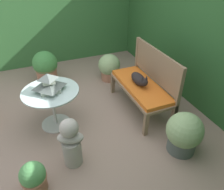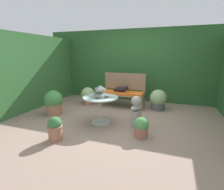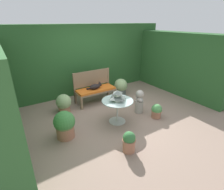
{
  "view_description": "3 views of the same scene",
  "coord_description": "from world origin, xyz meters",
  "px_view_note": "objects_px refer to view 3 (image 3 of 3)",
  "views": [
    {
      "loc": [
        2.4,
        -0.55,
        2.26
      ],
      "look_at": [
        -0.09,
        0.47,
        0.45
      ],
      "focal_mm": 35.0,
      "sensor_mm": 36.0,
      "label": 1
    },
    {
      "loc": [
        1.24,
        -3.89,
        1.55
      ],
      "look_at": [
        -0.3,
        0.44,
        0.48
      ],
      "focal_mm": 28.0,
      "sensor_mm": 36.0,
      "label": 2
    },
    {
      "loc": [
        -2.57,
        -3.64,
        2.45
      ],
      "look_at": [
        -0.03,
        0.27,
        0.47
      ],
      "focal_mm": 28.0,
      "sensor_mm": 36.0,
      "label": 3
    }
  ],
  "objects_px": {
    "potted_plant_path_edge": "(64,103)",
    "cat": "(95,86)",
    "potted_plant_table_far": "(121,87)",
    "potted_plant_bench_left": "(157,111)",
    "potted_plant_hedge_corner": "(65,125)",
    "potted_plant_bench_right": "(129,142)",
    "pagoda_birdhouse": "(118,96)",
    "garden_bench": "(96,91)",
    "patio_table": "(117,105)",
    "garden_bust": "(139,102)"
  },
  "relations": [
    {
      "from": "garden_bench",
      "to": "potted_plant_path_edge",
      "type": "bearing_deg",
      "value": -174.4
    },
    {
      "from": "patio_table",
      "to": "potted_plant_table_far",
      "type": "bearing_deg",
      "value": 51.56
    },
    {
      "from": "garden_bust",
      "to": "potted_plant_hedge_corner",
      "type": "xyz_separation_m",
      "value": [
        -2.17,
        0.01,
        -0.01
      ]
    },
    {
      "from": "patio_table",
      "to": "potted_plant_hedge_corner",
      "type": "relative_size",
      "value": 1.23
    },
    {
      "from": "garden_bench",
      "to": "potted_plant_table_far",
      "type": "distance_m",
      "value": 1.05
    },
    {
      "from": "patio_table",
      "to": "cat",
      "type": "bearing_deg",
      "value": 86.06
    },
    {
      "from": "pagoda_birdhouse",
      "to": "potted_plant_bench_left",
      "type": "xyz_separation_m",
      "value": [
        1.02,
        -0.41,
        -0.53
      ]
    },
    {
      "from": "garden_bench",
      "to": "patio_table",
      "type": "relative_size",
      "value": 1.6
    },
    {
      "from": "cat",
      "to": "potted_plant_hedge_corner",
      "type": "distance_m",
      "value": 1.95
    },
    {
      "from": "garden_bench",
      "to": "potted_plant_path_edge",
      "type": "xyz_separation_m",
      "value": [
        -1.1,
        -0.11,
        -0.12
      ]
    },
    {
      "from": "garden_bench",
      "to": "potted_plant_bench_right",
      "type": "bearing_deg",
      "value": -103.01
    },
    {
      "from": "potted_plant_bench_right",
      "to": "patio_table",
      "type": "bearing_deg",
      "value": 67.03
    },
    {
      "from": "garden_bust",
      "to": "pagoda_birdhouse",
      "type": "bearing_deg",
      "value": 117.46
    },
    {
      "from": "garden_bench",
      "to": "potted_plant_hedge_corner",
      "type": "distance_m",
      "value": 1.97
    },
    {
      "from": "potted_plant_bench_right",
      "to": "potted_plant_path_edge",
      "type": "bearing_deg",
      "value": 102.85
    },
    {
      "from": "potted_plant_bench_left",
      "to": "potted_plant_path_edge",
      "type": "distance_m",
      "value": 2.62
    },
    {
      "from": "potted_plant_bench_left",
      "to": "potted_plant_path_edge",
      "type": "relative_size",
      "value": 0.73
    },
    {
      "from": "garden_bench",
      "to": "pagoda_birdhouse",
      "type": "distance_m",
      "value": 1.43
    },
    {
      "from": "potted_plant_bench_left",
      "to": "potted_plant_hedge_corner",
      "type": "bearing_deg",
      "value": 168.24
    },
    {
      "from": "potted_plant_path_edge",
      "to": "cat",
      "type": "bearing_deg",
      "value": 4.2
    },
    {
      "from": "cat",
      "to": "pagoda_birdhouse",
      "type": "height_order",
      "value": "pagoda_birdhouse"
    },
    {
      "from": "potted_plant_bench_right",
      "to": "potted_plant_hedge_corner",
      "type": "xyz_separation_m",
      "value": [
        -0.91,
        1.16,
        0.1
      ]
    },
    {
      "from": "pagoda_birdhouse",
      "to": "cat",
      "type": "bearing_deg",
      "value": 86.06
    },
    {
      "from": "potted_plant_bench_right",
      "to": "potted_plant_hedge_corner",
      "type": "bearing_deg",
      "value": 128.32
    },
    {
      "from": "garden_bust",
      "to": "potted_plant_path_edge",
      "type": "xyz_separation_m",
      "value": [
        -1.8,
        1.2,
        -0.07
      ]
    },
    {
      "from": "cat",
      "to": "pagoda_birdhouse",
      "type": "bearing_deg",
      "value": -94.1
    },
    {
      "from": "pagoda_birdhouse",
      "to": "potted_plant_path_edge",
      "type": "bearing_deg",
      "value": 127.7
    },
    {
      "from": "patio_table",
      "to": "potted_plant_table_far",
      "type": "relative_size",
      "value": 1.37
    },
    {
      "from": "potted_plant_bench_left",
      "to": "potted_plant_hedge_corner",
      "type": "xyz_separation_m",
      "value": [
        -2.38,
        0.5,
        0.13
      ]
    },
    {
      "from": "garden_bench",
      "to": "potted_plant_bench_left",
      "type": "xyz_separation_m",
      "value": [
        0.9,
        -1.79,
        -0.2
      ]
    },
    {
      "from": "garden_bench",
      "to": "pagoda_birdhouse",
      "type": "relative_size",
      "value": 3.61
    },
    {
      "from": "potted_plant_bench_left",
      "to": "patio_table",
      "type": "bearing_deg",
      "value": 158.12
    },
    {
      "from": "potted_plant_bench_right",
      "to": "cat",
      "type": "bearing_deg",
      "value": 77.31
    },
    {
      "from": "garden_bust",
      "to": "potted_plant_bench_right",
      "type": "bearing_deg",
      "value": 154.44
    },
    {
      "from": "potted_plant_table_far",
      "to": "potted_plant_path_edge",
      "type": "height_order",
      "value": "potted_plant_table_far"
    },
    {
      "from": "cat",
      "to": "potted_plant_bench_right",
      "type": "bearing_deg",
      "value": -102.84
    },
    {
      "from": "cat",
      "to": "patio_table",
      "type": "relative_size",
      "value": 0.61
    },
    {
      "from": "garden_bust",
      "to": "potted_plant_hedge_corner",
      "type": "distance_m",
      "value": 2.17
    },
    {
      "from": "cat",
      "to": "potted_plant_hedge_corner",
      "type": "xyz_separation_m",
      "value": [
        -1.46,
        -1.27,
        -0.22
      ]
    },
    {
      "from": "cat",
      "to": "potted_plant_path_edge",
      "type": "xyz_separation_m",
      "value": [
        -1.08,
        -0.08,
        -0.28
      ]
    },
    {
      "from": "pagoda_birdhouse",
      "to": "potted_plant_bench_left",
      "type": "distance_m",
      "value": 1.22
    },
    {
      "from": "cat",
      "to": "garden_bust",
      "type": "relative_size",
      "value": 0.71
    },
    {
      "from": "garden_bench",
      "to": "pagoda_birdhouse",
      "type": "xyz_separation_m",
      "value": [
        -0.11,
        -1.39,
        0.33
      ]
    },
    {
      "from": "patio_table",
      "to": "potted_plant_bench_left",
      "type": "xyz_separation_m",
      "value": [
        1.02,
        -0.41,
        -0.29
      ]
    },
    {
      "from": "garden_bust",
      "to": "potted_plant_bench_right",
      "type": "distance_m",
      "value": 1.7
    },
    {
      "from": "pagoda_birdhouse",
      "to": "potted_plant_bench_right",
      "type": "bearing_deg",
      "value": -112.97
    },
    {
      "from": "pagoda_birdhouse",
      "to": "potted_plant_hedge_corner",
      "type": "height_order",
      "value": "pagoda_birdhouse"
    },
    {
      "from": "cat",
      "to": "potted_plant_table_far",
      "type": "height_order",
      "value": "cat"
    },
    {
      "from": "pagoda_birdhouse",
      "to": "potted_plant_hedge_corner",
      "type": "bearing_deg",
      "value": 176.33
    },
    {
      "from": "pagoda_birdhouse",
      "to": "potted_plant_bench_left",
      "type": "height_order",
      "value": "pagoda_birdhouse"
    }
  ]
}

